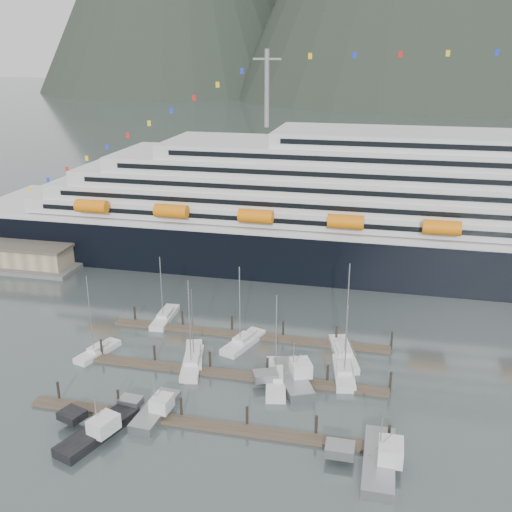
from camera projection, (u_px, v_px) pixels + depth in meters
The scene contains 17 objects.
ground at pixel (255, 390), 86.36m from camera, with size 1600.00×1600.00×0.00m, color #475354.
cruise_ship at pixel (451, 220), 126.60m from camera, with size 210.00×30.40×50.30m.
dock_near at pixel (201, 423), 78.14m from camera, with size 48.18×2.28×3.20m.
dock_mid at pixel (228, 373), 90.10m from camera, with size 48.18×2.28×3.20m.
dock_far at pixel (248, 335), 102.05m from camera, with size 48.18×2.28×3.20m.
sailboat_a at pixel (98, 352), 96.14m from camera, with size 4.76×8.83×14.16m.
sailboat_b at pixel (192, 364), 92.53m from camera, with size 4.89×10.81×15.18m.
sailboat_c at pixel (194, 356), 94.86m from camera, with size 5.29×9.77×12.68m.
sailboat_d at pixel (276, 379), 88.25m from camera, with size 5.02×12.14×14.84m.
sailboat_e at pixel (165, 318), 108.22m from camera, with size 3.10×10.13×12.88m.
sailboat_f at pixel (243, 343), 99.05m from camera, with size 5.91×10.33×14.69m.
sailboat_g at pixel (343, 354), 95.34m from camera, with size 5.95×12.06×16.79m.
sailboat_h at pixel (344, 373), 89.78m from camera, with size 4.41×10.13×12.49m.
trawler_a at pixel (97, 430), 75.92m from camera, with size 9.72×12.40×6.56m.
trawler_b at pixel (155, 410), 80.17m from camera, with size 7.56×9.92×6.26m.
trawler_d at pixel (378, 460), 70.31m from camera, with size 9.02×12.21×7.28m.
trawler_e at pixel (292, 377), 87.86m from camera, with size 9.78×11.55×7.18m.
Camera 1 is at (16.83, -73.13, 46.90)m, focal length 42.00 mm.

